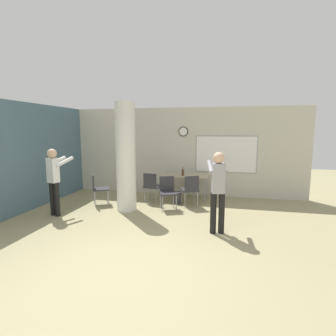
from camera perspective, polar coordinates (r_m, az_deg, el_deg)
ground_plane at (r=4.21m, az=-11.87°, el=-21.80°), size 24.00×24.00×0.00m
wall_left_accent at (r=7.73m, az=-28.35°, el=2.11°), size 0.12×7.00×2.80m
wall_back at (r=8.53m, az=2.28°, el=3.58°), size 8.00×0.15×2.80m
support_pillar at (r=6.83m, az=-9.17°, el=2.30°), size 0.50×0.50×2.80m
folding_table at (r=8.01m, az=3.65°, el=-1.85°), size 1.41×0.73×0.75m
bottle_on_table at (r=7.82m, az=3.25°, el=-0.96°), size 0.07×0.07×0.26m
waste_bin at (r=7.59m, az=2.14°, el=-6.45°), size 0.25×0.25×0.34m
chair_table_front at (r=6.98m, az=-0.07°, el=-4.88°), size 0.58×0.58×0.87m
chair_near_pillar at (r=7.64m, az=-14.93°, el=-4.01°), size 0.60×0.60×0.87m
chair_table_right at (r=7.26m, az=4.87°, el=-4.38°), size 0.59×0.59×0.87m
chair_table_left at (r=7.66m, az=-3.56°, el=-3.70°), size 0.50×0.50×0.87m
person_playing_side at (r=5.37m, az=10.81°, el=-3.85°), size 0.45×0.65×1.67m
person_watching_back at (r=6.95m, az=-23.52°, el=-1.75°), size 0.49×0.65×1.65m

